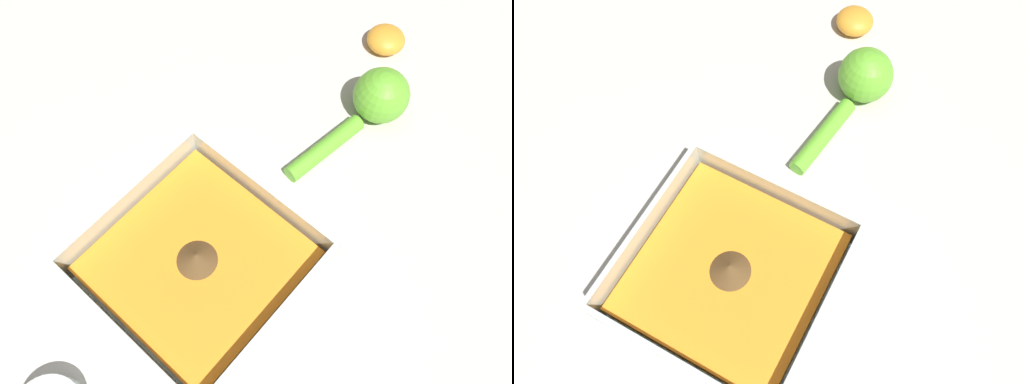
{
  "view_description": "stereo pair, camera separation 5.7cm",
  "coord_description": "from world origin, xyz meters",
  "views": [
    {
      "loc": [
        0.07,
        0.19,
        0.55
      ],
      "look_at": [
        -0.12,
        0.03,
        0.03
      ],
      "focal_mm": 35.0,
      "sensor_mm": 36.0,
      "label": 1
    },
    {
      "loc": [
        0.1,
        0.14,
        0.55
      ],
      "look_at": [
        -0.12,
        0.03,
        0.03
      ],
      "focal_mm": 35.0,
      "sensor_mm": 36.0,
      "label": 2
    }
  ],
  "objects": [
    {
      "name": "lemon_squeezer",
      "position": [
        -0.32,
        0.05,
        0.03
      ],
      "size": [
        0.19,
        0.07,
        0.07
      ],
      "rotation": [
        0.0,
        0.0,
        3.0
      ],
      "color": "#6BC633",
      "rests_on": "ground_plane"
    },
    {
      "name": "square_dish",
      "position": [
        -0.02,
        0.03,
        0.02
      ],
      "size": [
        0.21,
        0.21,
        0.07
      ],
      "color": "silver",
      "rests_on": "ground_plane"
    },
    {
      "name": "lemon_half",
      "position": [
        -0.43,
        0.0,
        0.01
      ],
      "size": [
        0.05,
        0.05,
        0.03
      ],
      "color": "orange",
      "rests_on": "ground_plane"
    },
    {
      "name": "ground_plane",
      "position": [
        0.0,
        0.0,
        0.0
      ],
      "size": [
        4.0,
        4.0,
        0.0
      ],
      "primitive_type": "plane",
      "color": "beige"
    }
  ]
}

